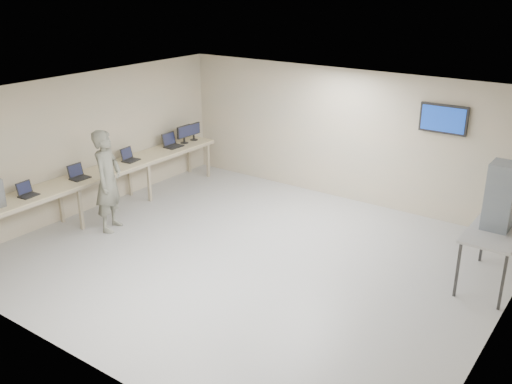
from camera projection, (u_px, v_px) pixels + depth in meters
The scene contains 11 objects.
room at pixel (253, 180), 9.36m from camera, with size 8.01×7.01×2.81m.
workbench at pixel (106, 173), 11.49m from camera, with size 0.76×6.00×0.90m.
laptop_0 at pixel (27, 192), 10.10m from camera, with size 0.28×0.34×0.25m.
laptop_1 at pixel (78, 175), 10.96m from camera, with size 0.29×0.35×0.27m.
laptop_2 at pixel (129, 157), 12.01m from camera, with size 0.32×0.37×0.27m.
laptop_3 at pixel (172, 143), 12.99m from camera, with size 0.34×0.41×0.31m.
monitor_near at pixel (184, 133), 13.19m from camera, with size 0.19×0.42×0.42m.
monitor_far at pixel (194, 130), 13.45m from camera, with size 0.18×0.41×0.41m.
soldier at pixel (108, 181), 10.63m from camera, with size 0.71×0.47×1.95m, color #5B5C4F.
side_table at pixel (496, 232), 8.70m from camera, with size 0.74×1.59×0.96m.
storage_bins at pixel (501, 196), 8.50m from camera, with size 0.39×0.44×1.04m.
Camera 1 is at (5.19, -7.10, 4.56)m, focal length 40.00 mm.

